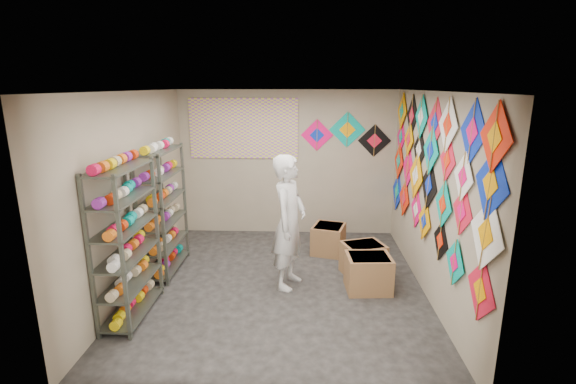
{
  "coord_description": "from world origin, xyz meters",
  "views": [
    {
      "loc": [
        0.34,
        -5.43,
        2.77
      ],
      "look_at": [
        0.1,
        0.3,
        1.3
      ],
      "focal_mm": 26.0,
      "sensor_mm": 36.0,
      "label": 1
    }
  ],
  "objects_px": {
    "carton_a": "(368,273)",
    "carton_b": "(363,259)",
    "carton_c": "(328,239)",
    "shelf_rack_back": "(163,211)",
    "shelf_rack_front": "(127,243)",
    "shopkeeper": "(289,222)"
  },
  "relations": [
    {
      "from": "carton_a",
      "to": "carton_b",
      "type": "relative_size",
      "value": 1.03
    },
    {
      "from": "carton_a",
      "to": "carton_c",
      "type": "distance_m",
      "value": 1.41
    },
    {
      "from": "shelf_rack_back",
      "to": "carton_b",
      "type": "height_order",
      "value": "shelf_rack_back"
    },
    {
      "from": "shelf_rack_front",
      "to": "carton_b",
      "type": "bearing_deg",
      "value": 22.98
    },
    {
      "from": "shelf_rack_front",
      "to": "shopkeeper",
      "type": "height_order",
      "value": "shelf_rack_front"
    },
    {
      "from": "carton_a",
      "to": "carton_c",
      "type": "xyz_separation_m",
      "value": [
        -0.48,
        1.32,
        -0.01
      ]
    },
    {
      "from": "carton_c",
      "to": "shopkeeper",
      "type": "bearing_deg",
      "value": -101.39
    },
    {
      "from": "shelf_rack_front",
      "to": "shopkeeper",
      "type": "xyz_separation_m",
      "value": [
        1.91,
        0.88,
        -0.01
      ]
    },
    {
      "from": "shelf_rack_back",
      "to": "shelf_rack_front",
      "type": "bearing_deg",
      "value": -90.0
    },
    {
      "from": "carton_a",
      "to": "carton_b",
      "type": "xyz_separation_m",
      "value": [
        -0.0,
        0.5,
        -0.01
      ]
    },
    {
      "from": "shelf_rack_back",
      "to": "carton_b",
      "type": "bearing_deg",
      "value": -0.49
    },
    {
      "from": "shelf_rack_back",
      "to": "carton_c",
      "type": "bearing_deg",
      "value": 17.46
    },
    {
      "from": "shelf_rack_front",
      "to": "carton_b",
      "type": "xyz_separation_m",
      "value": [
        3.01,
        1.27,
        -0.71
      ]
    },
    {
      "from": "shelf_rack_back",
      "to": "shopkeeper",
      "type": "distance_m",
      "value": 1.95
    },
    {
      "from": "shopkeeper",
      "to": "carton_a",
      "type": "height_order",
      "value": "shopkeeper"
    },
    {
      "from": "carton_b",
      "to": "carton_c",
      "type": "xyz_separation_m",
      "value": [
        -0.48,
        0.82,
        0.0
      ]
    },
    {
      "from": "shelf_rack_front",
      "to": "shopkeeper",
      "type": "relative_size",
      "value": 1.01
    },
    {
      "from": "carton_b",
      "to": "carton_c",
      "type": "bearing_deg",
      "value": 100.94
    },
    {
      "from": "carton_b",
      "to": "carton_a",
      "type": "bearing_deg",
      "value": -108.86
    },
    {
      "from": "carton_a",
      "to": "carton_b",
      "type": "bearing_deg",
      "value": 86.5
    },
    {
      "from": "shopkeeper",
      "to": "carton_b",
      "type": "xyz_separation_m",
      "value": [
        1.1,
        0.4,
        -0.7
      ]
    },
    {
      "from": "shelf_rack_back",
      "to": "carton_c",
      "type": "distance_m",
      "value": 2.74
    }
  ]
}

